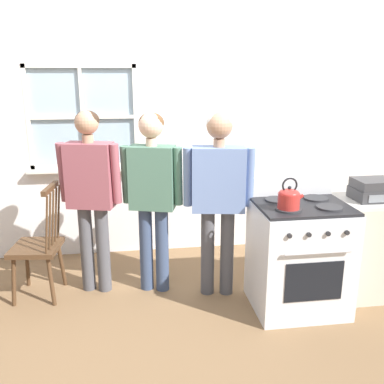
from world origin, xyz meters
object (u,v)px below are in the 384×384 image
object	(u,v)px
chair_by_window	(39,247)
kettle	(289,198)
person_teen_center	(152,186)
person_adult_right	(218,186)
stove	(299,255)
person_elderly_left	(91,186)
stereo	(373,190)
side_counter	(365,247)
potted_plant	(99,159)

from	to	relation	value
chair_by_window	kettle	xyz separation A→B (m)	(2.04, -0.64, 0.56)
chair_by_window	person_teen_center	world-z (taller)	person_teen_center
person_adult_right	chair_by_window	bearing A→B (deg)	-177.58
stove	person_elderly_left	bearing A→B (deg)	162.38
person_elderly_left	person_teen_center	distance (m)	0.54
chair_by_window	person_elderly_left	size ratio (longest dim) A/B	0.62
person_teen_center	kettle	distance (m)	1.19
kettle	stove	bearing A→B (deg)	37.86
person_elderly_left	person_teen_center	bearing A→B (deg)	7.84
person_elderly_left	stove	size ratio (longest dim) A/B	1.52
chair_by_window	stereo	world-z (taller)	stereo
side_counter	chair_by_window	bearing A→B (deg)	172.72
stereo	person_adult_right	bearing A→B (deg)	171.00
chair_by_window	potted_plant	world-z (taller)	potted_plant
stove	kettle	size ratio (longest dim) A/B	4.39
person_elderly_left	potted_plant	distance (m)	0.80
chair_by_window	person_adult_right	distance (m)	1.68
side_counter	stereo	xyz separation A→B (m)	(0.00, -0.02, 0.54)
kettle	stereo	bearing A→B (deg)	16.38
person_adult_right	kettle	distance (m)	0.65
person_adult_right	stove	distance (m)	0.89
person_teen_center	stereo	size ratio (longest dim) A/B	4.80
potted_plant	stereo	distance (m)	2.68
kettle	side_counter	size ratio (longest dim) A/B	0.27
side_counter	stereo	bearing A→B (deg)	-90.00
side_counter	person_adult_right	bearing A→B (deg)	171.89
potted_plant	person_elderly_left	bearing A→B (deg)	-91.74
stove	potted_plant	xyz separation A→B (m)	(-1.70, 1.34, 0.61)
chair_by_window	side_counter	xyz separation A→B (m)	(2.89, -0.37, -0.02)
kettle	side_counter	distance (m)	1.06
kettle	stereo	distance (m)	0.89
person_adult_right	person_teen_center	bearing A→B (deg)	173.49
person_adult_right	potted_plant	xyz separation A→B (m)	(-1.07, 1.02, 0.07)
chair_by_window	potted_plant	xyz separation A→B (m)	(0.51, 0.84, 0.62)
potted_plant	stove	bearing A→B (deg)	-38.29
potted_plant	kettle	bearing A→B (deg)	-43.90
chair_by_window	stereo	distance (m)	2.96
kettle	side_counter	xyz separation A→B (m)	(0.85, 0.27, -0.57)
person_adult_right	potted_plant	world-z (taller)	person_adult_right
chair_by_window	stove	world-z (taller)	stove
stove	person_adult_right	bearing A→B (deg)	152.70
stove	stereo	world-z (taller)	stove
person_teen_center	potted_plant	size ratio (longest dim) A/B	5.39
stereo	side_counter	bearing A→B (deg)	90.00
stove	kettle	xyz separation A→B (m)	(-0.17, -0.13, 0.55)
chair_by_window	side_counter	bearing A→B (deg)	89.38
stove	stereo	size ratio (longest dim) A/B	3.19
person_adult_right	stereo	size ratio (longest dim) A/B	4.83
stove	kettle	bearing A→B (deg)	-142.14
person_elderly_left	chair_by_window	bearing A→B (deg)	-160.25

